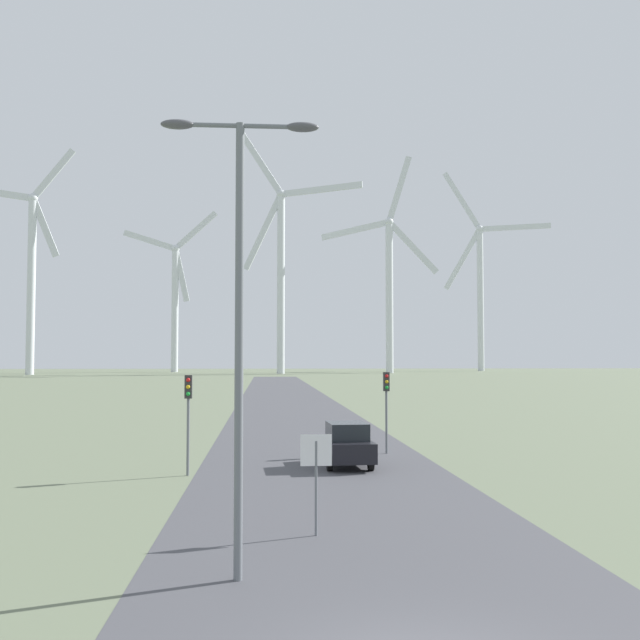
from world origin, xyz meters
TOP-DOWN VIEW (x-y plane):
  - road_surface at (0.00, 48.00)m, footprint 10.00×240.00m
  - streetlamp at (-2.84, 4.74)m, footprint 3.31×0.32m
  - stop_sign_near at (-0.99, 8.43)m, footprint 0.81×0.07m
  - traffic_light_post_near_left at (-5.26, 18.46)m, footprint 0.28×0.34m
  - traffic_light_post_near_right at (3.43, 24.46)m, footprint 0.28×0.34m
  - car_approaching at (1.11, 20.44)m, footprint 2.01×4.19m
  - wind_turbine_far_left at (-65.03, 193.83)m, footprint 27.90×2.60m
  - wind_turbine_left at (-31.06, 228.83)m, footprint 29.94×2.60m
  - wind_turbine_center at (2.01, 202.38)m, footprint 35.82×13.17m
  - wind_turbine_right at (34.29, 208.05)m, footprint 34.86×3.66m
  - wind_turbine_far_right at (71.58, 241.46)m, footprint 34.07×13.37m

SIDE VIEW (x-z plane):
  - road_surface at x=0.00m, z-range 0.00..0.01m
  - car_approaching at x=1.11m, z-range 0.00..1.83m
  - stop_sign_near at x=-0.99m, z-range 0.51..3.08m
  - traffic_light_post_near_right at x=3.43m, z-range 0.90..4.74m
  - traffic_light_post_near_left at x=-5.26m, z-range 0.90..4.75m
  - streetlamp at x=-2.84m, z-range 1.26..10.74m
  - wind_turbine_left at x=-31.06m, z-range -1.29..50.25m
  - wind_turbine_right at x=34.29m, z-range -4.42..60.46m
  - wind_turbine_far_left at x=-65.03m, z-range -1.94..59.46m
  - wind_turbine_far_right at x=71.58m, z-range -4.28..65.65m
  - wind_turbine_center at x=2.01m, z-range -3.98..68.10m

